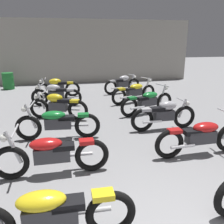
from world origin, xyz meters
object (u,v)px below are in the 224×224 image
at_px(motorcycle_right_row_2, 164,114).
at_px(oil_drum, 8,81).
at_px(motorcycle_right_row_3, 148,101).
at_px(motorcycle_right_row_5, 123,84).
at_px(motorcycle_left_row_3, 58,106).
at_px(motorcycle_right_row_1, 201,136).
at_px(motorcycle_left_row_1, 51,153).
at_px(motorcycle_right_row_4, 135,92).
at_px(motorcycle_left_row_0, 50,214).
at_px(motorcycle_left_row_2, 57,123).
at_px(motorcycle_left_row_4, 56,94).
at_px(motorcycle_left_row_5, 57,87).

relative_size(motorcycle_right_row_2, oil_drum, 2.32).
distance_m(motorcycle_right_row_3, motorcycle_right_row_5, 3.42).
relative_size(motorcycle_left_row_3, motorcycle_right_row_1, 0.86).
height_order(motorcycle_left_row_1, motorcycle_right_row_4, same).
bearing_deg(motorcycle_right_row_2, motorcycle_left_row_1, -149.64).
xyz_separation_m(motorcycle_left_row_0, motorcycle_left_row_3, (0.11, 5.08, 0.01)).
relative_size(motorcycle_left_row_2, motorcycle_right_row_3, 1.03).
height_order(motorcycle_right_row_3, motorcycle_right_row_4, same).
bearing_deg(motorcycle_left_row_4, motorcycle_left_row_3, -87.71).
bearing_deg(motorcycle_right_row_2, motorcycle_left_row_0, -131.41).
height_order(motorcycle_left_row_0, motorcycle_left_row_4, motorcycle_left_row_0).
bearing_deg(motorcycle_right_row_4, motorcycle_left_row_3, -153.23).
bearing_deg(oil_drum, motorcycle_right_row_5, -21.64).
height_order(motorcycle_left_row_0, motorcycle_left_row_1, same).
xyz_separation_m(motorcycle_left_row_4, motorcycle_right_row_2, (3.02, -3.31, 0.00)).
bearing_deg(motorcycle_left_row_0, motorcycle_right_row_1, 29.66).
height_order(motorcycle_left_row_0, motorcycle_right_row_3, same).
height_order(motorcycle_right_row_1, motorcycle_right_row_3, same).
xyz_separation_m(motorcycle_right_row_3, motorcycle_right_row_4, (0.01, 1.57, 0.00)).
height_order(motorcycle_left_row_5, motorcycle_right_row_3, motorcycle_right_row_3).
xyz_separation_m(motorcycle_left_row_5, motorcycle_right_row_3, (3.06, -3.21, -0.01)).
bearing_deg(motorcycle_right_row_5, motorcycle_left_row_1, -115.00).
height_order(motorcycle_right_row_1, motorcycle_right_row_5, motorcycle_right_row_1).
bearing_deg(motorcycle_left_row_0, motorcycle_right_row_5, 69.57).
height_order(motorcycle_left_row_4, motorcycle_right_row_2, same).
distance_m(motorcycle_right_row_1, motorcycle_right_row_5, 6.65).
relative_size(motorcycle_left_row_1, motorcycle_left_row_3, 1.16).
relative_size(motorcycle_right_row_1, motorcycle_right_row_2, 1.10).
relative_size(motorcycle_left_row_3, oil_drum, 2.21).
bearing_deg(motorcycle_right_row_4, oil_drum, 143.95).
xyz_separation_m(motorcycle_left_row_2, motorcycle_left_row_3, (0.02, 1.65, 0.01)).
relative_size(motorcycle_right_row_5, oil_drum, 2.25).
bearing_deg(motorcycle_left_row_0, motorcycle_right_row_2, 48.59).
bearing_deg(motorcycle_left_row_4, oil_drum, 122.09).
bearing_deg(motorcycle_left_row_0, motorcycle_left_row_4, 89.61).
relative_size(motorcycle_left_row_4, motorcycle_right_row_3, 0.92).
bearing_deg(motorcycle_left_row_0, motorcycle_left_row_3, 88.70).
bearing_deg(motorcycle_left_row_2, motorcycle_left_row_3, 89.41).
xyz_separation_m(motorcycle_left_row_2, motorcycle_right_row_1, (3.11, -1.60, 0.00)).
relative_size(motorcycle_left_row_3, motorcycle_right_row_3, 0.89).
bearing_deg(motorcycle_left_row_1, motorcycle_left_row_2, 86.28).
relative_size(motorcycle_left_row_3, motorcycle_right_row_4, 0.90).
relative_size(motorcycle_left_row_2, motorcycle_right_row_1, 1.00).
bearing_deg(motorcycle_left_row_1, motorcycle_right_row_5, 65.00).
xyz_separation_m(motorcycle_left_row_1, motorcycle_right_row_4, (3.19, 4.95, 0.00)).
bearing_deg(motorcycle_left_row_3, motorcycle_right_row_2, -28.51).
relative_size(motorcycle_right_row_1, motorcycle_right_row_3, 1.03).
bearing_deg(oil_drum, motorcycle_left_row_2, -71.04).
relative_size(motorcycle_left_row_5, motorcycle_right_row_2, 1.00).
bearing_deg(motorcycle_right_row_2, motorcycle_right_row_4, 88.08).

